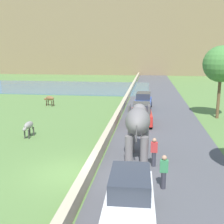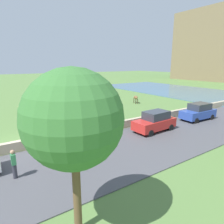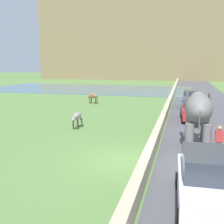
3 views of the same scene
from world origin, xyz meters
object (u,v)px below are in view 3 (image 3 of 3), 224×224
(elephant, at_px, (198,112))
(cow_grey, at_px, (77,117))
(car_blue, at_px, (191,99))
(car_red, at_px, (193,110))
(car_white, at_px, (206,181))
(cow_brown, at_px, (93,96))
(person_beside_elephant, at_px, (219,141))

(elephant, distance_m, cow_grey, 8.55)
(car_blue, distance_m, cow_grey, 13.78)
(car_red, relative_size, cow_grey, 2.92)
(cow_grey, bearing_deg, car_blue, 54.68)
(car_white, distance_m, cow_grey, 12.16)
(car_blue, distance_m, cow_brown, 10.70)
(car_red, bearing_deg, person_beside_elephant, -84.08)
(elephant, height_order, person_beside_elephant, elephant)
(car_white, bearing_deg, cow_brown, 117.04)
(person_beside_elephant, xyz_separation_m, car_blue, (-0.93, 15.46, 0.03))
(car_red, xyz_separation_m, cow_brown, (-10.69, 6.94, -0.06))
(person_beside_elephant, relative_size, cow_grey, 1.17)
(elephant, relative_size, car_white, 0.86)
(car_white, xyz_separation_m, cow_grey, (-7.96, 9.19, -0.06))
(car_red, distance_m, cow_brown, 12.74)
(person_beside_elephant, xyz_separation_m, cow_brown, (-11.62, 15.96, -0.04))
(car_red, xyz_separation_m, cow_grey, (-7.96, -4.80, -0.06))
(person_beside_elephant, distance_m, cow_grey, 9.85)
(car_blue, bearing_deg, cow_grey, -125.32)
(person_beside_elephant, xyz_separation_m, car_red, (-0.94, 9.02, 0.03))
(car_blue, bearing_deg, person_beside_elephant, -86.55)
(car_red, bearing_deg, cow_grey, -148.90)
(car_blue, xyz_separation_m, cow_brown, (-10.69, 0.50, -0.06))
(person_beside_elephant, height_order, cow_grey, person_beside_elephant)
(car_white, distance_m, car_red, 14.00)
(elephant, distance_m, car_white, 6.45)
(elephant, height_order, car_blue, elephant)
(elephant, bearing_deg, car_red, 90.03)
(car_blue, bearing_deg, elephant, -90.00)
(car_white, bearing_deg, car_red, 90.00)
(person_beside_elephant, xyz_separation_m, car_white, (-0.93, -4.98, 0.03))
(person_beside_elephant, distance_m, car_blue, 15.49)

